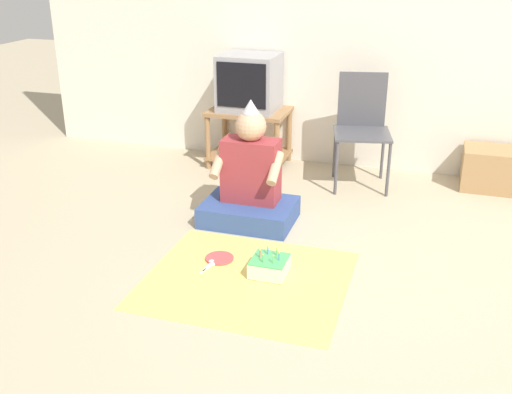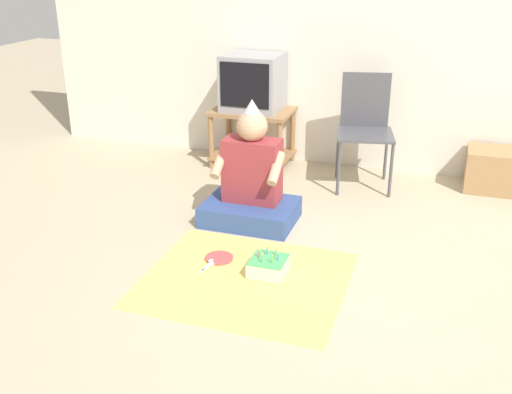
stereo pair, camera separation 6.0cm
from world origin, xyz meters
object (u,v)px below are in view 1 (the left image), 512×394
(birthday_cake, at_px, (269,266))
(paper_plate, at_px, (220,258))
(person_seated, at_px, (250,185))
(cardboard_box_stack, at_px, (501,170))
(tv, at_px, (249,82))
(folding_chair, at_px, (362,122))

(birthday_cake, distance_m, paper_plate, 0.34)
(person_seated, bearing_deg, cardboard_box_stack, 34.21)
(tv, distance_m, person_seated, 1.25)
(cardboard_box_stack, bearing_deg, folding_chair, -170.45)
(cardboard_box_stack, height_order, birthday_cake, cardboard_box_stack)
(tv, xyz_separation_m, folding_chair, (0.96, -0.16, -0.22))
(tv, bearing_deg, folding_chair, -9.34)
(tv, distance_m, cardboard_box_stack, 2.10)
(person_seated, distance_m, birthday_cake, 0.78)
(tv, xyz_separation_m, birthday_cake, (0.70, -1.78, -0.66))
(cardboard_box_stack, bearing_deg, tv, -179.41)
(tv, height_order, paper_plate, tv)
(person_seated, relative_size, birthday_cake, 4.10)
(folding_chair, height_order, birthday_cake, folding_chair)
(folding_chair, relative_size, person_seated, 1.02)
(person_seated, distance_m, paper_plate, 0.65)
(folding_chair, height_order, cardboard_box_stack, folding_chair)
(cardboard_box_stack, relative_size, birthday_cake, 2.81)
(tv, xyz_separation_m, person_seated, (0.36, -1.11, -0.45))
(cardboard_box_stack, xyz_separation_m, person_seated, (-1.66, -1.13, 0.10))
(cardboard_box_stack, relative_size, paper_plate, 3.37)
(folding_chair, relative_size, cardboard_box_stack, 1.49)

